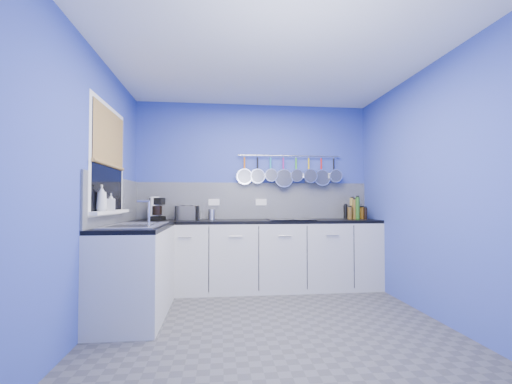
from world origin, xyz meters
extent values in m
cube|color=#47474C|center=(0.00, 0.00, -0.01)|extent=(3.20, 3.00, 0.02)
cube|color=white|center=(0.00, 0.00, 2.51)|extent=(3.20, 3.00, 0.02)
cube|color=#3647A9|center=(0.00, 1.51, 1.25)|extent=(3.20, 0.02, 2.50)
cube|color=#3647A9|center=(0.00, -1.51, 1.25)|extent=(3.20, 0.02, 2.50)
cube|color=#3647A9|center=(-1.61, 0.00, 1.25)|extent=(0.02, 3.00, 2.50)
cube|color=#3647A9|center=(1.61, 0.00, 1.25)|extent=(0.02, 3.00, 2.50)
cube|color=#9DA0A8|center=(0.00, 1.49, 1.15)|extent=(3.20, 0.02, 0.50)
cube|color=#9DA0A8|center=(-1.59, 0.60, 1.15)|extent=(0.02, 1.80, 0.50)
cube|color=beige|center=(0.00, 1.20, 0.43)|extent=(3.20, 0.60, 0.86)
cube|color=black|center=(0.00, 1.20, 0.88)|extent=(3.20, 0.60, 0.04)
cube|color=beige|center=(-1.30, 0.30, 0.43)|extent=(0.60, 1.20, 0.86)
cube|color=black|center=(-1.30, 0.30, 0.88)|extent=(0.60, 1.20, 0.04)
cube|color=white|center=(-1.58, 0.30, 1.55)|extent=(0.01, 1.00, 1.10)
cube|color=black|center=(-1.57, 0.30, 1.55)|extent=(0.01, 0.90, 1.00)
cube|color=#BB8F41|center=(-1.56, 0.30, 1.77)|extent=(0.01, 0.90, 0.55)
cube|color=white|center=(-1.55, 0.30, 1.04)|extent=(0.10, 0.98, 0.03)
cube|color=silver|center=(-1.30, 0.30, 0.90)|extent=(0.50, 0.95, 0.01)
cube|color=white|center=(-0.55, 1.48, 1.13)|extent=(0.15, 0.01, 0.09)
cube|color=white|center=(0.10, 1.48, 1.13)|extent=(0.15, 0.01, 0.09)
cylinder|color=silver|center=(0.50, 1.45, 1.78)|extent=(1.45, 0.02, 0.02)
imported|color=white|center=(-1.53, -0.01, 1.17)|extent=(0.11, 0.11, 0.24)
imported|color=white|center=(-1.53, 0.25, 1.14)|extent=(0.10, 0.10, 0.17)
cylinder|color=white|center=(-1.31, 1.27, 1.05)|extent=(0.15, 0.15, 0.30)
cube|color=silver|center=(-0.89, 1.27, 0.99)|extent=(0.32, 0.25, 0.18)
cylinder|color=silver|center=(-0.58, 1.32, 0.97)|extent=(0.12, 0.12, 0.14)
cube|color=black|center=(0.44, 1.14, 0.91)|extent=(0.57, 0.50, 0.01)
cylinder|color=#4C190C|center=(1.44, 1.30, 0.98)|extent=(0.06, 0.06, 0.15)
cylinder|color=olive|center=(1.36, 1.34, 1.04)|extent=(0.07, 0.07, 0.29)
cylinder|color=black|center=(1.26, 1.34, 1.00)|extent=(0.06, 0.06, 0.19)
cylinder|color=#8C5914|center=(1.45, 1.22, 0.98)|extent=(0.07, 0.07, 0.16)
cylinder|color=brown|center=(1.35, 1.24, 1.03)|extent=(0.06, 0.06, 0.27)
cylinder|color=brown|center=(1.28, 1.23, 0.98)|extent=(0.07, 0.07, 0.16)
cylinder|color=black|center=(1.46, 1.14, 0.98)|extent=(0.05, 0.05, 0.15)
cylinder|color=#265919|center=(1.35, 1.14, 1.05)|extent=(0.05, 0.05, 0.29)
camera|label=1|loc=(-0.47, -3.16, 1.13)|focal=23.59mm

